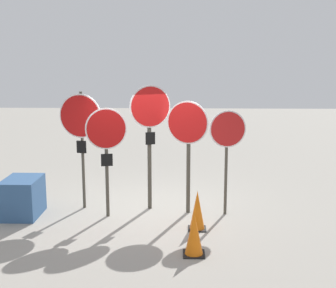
% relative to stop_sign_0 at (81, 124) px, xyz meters
% --- Properties ---
extents(ground_plane, '(40.00, 40.00, 0.00)m').
position_rel_stop_sign_0_xyz_m(ground_plane, '(1.43, -0.22, -1.87)').
color(ground_plane, gray).
extents(stop_sign_0, '(0.92, 0.22, 2.55)m').
position_rel_stop_sign_0_xyz_m(stop_sign_0, '(0.00, 0.00, 0.00)').
color(stop_sign_0, '#474238').
rests_on(stop_sign_0, ground).
extents(stop_sign_1, '(0.82, 0.23, 2.27)m').
position_rel_stop_sign_0_xyz_m(stop_sign_1, '(0.62, -0.53, -0.22)').
color(stop_sign_1, '#474238').
rests_on(stop_sign_1, ground).
extents(stop_sign_2, '(0.84, 0.37, 2.69)m').
position_rel_stop_sign_0_xyz_m(stop_sign_2, '(1.47, 0.00, 0.02)').
color(stop_sign_2, '#474238').
rests_on(stop_sign_2, ground).
extents(stop_sign_3, '(0.84, 0.33, 2.39)m').
position_rel_stop_sign_0_xyz_m(stop_sign_3, '(2.27, -0.26, -0.17)').
color(stop_sign_3, '#474238').
rests_on(stop_sign_3, ground).
extents(stop_sign_4, '(0.75, 0.17, 2.21)m').
position_rel_stop_sign_0_xyz_m(stop_sign_4, '(3.07, -0.34, -0.23)').
color(stop_sign_4, '#474238').
rests_on(stop_sign_4, ground).
extents(traffic_cone_0, '(0.37, 0.37, 0.75)m').
position_rel_stop_sign_0_xyz_m(traffic_cone_0, '(2.35, -2.36, -1.50)').
color(traffic_cone_0, black).
rests_on(traffic_cone_0, ground).
extents(traffic_cone_1, '(0.34, 0.34, 0.77)m').
position_rel_stop_sign_0_xyz_m(traffic_cone_1, '(2.45, -1.19, -1.49)').
color(traffic_cone_1, black).
rests_on(traffic_cone_1, ground).
extents(storage_crate, '(0.70, 0.97, 0.80)m').
position_rel_stop_sign_0_xyz_m(storage_crate, '(-1.16, -0.51, -1.47)').
color(storage_crate, '#335684').
rests_on(storage_crate, ground).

